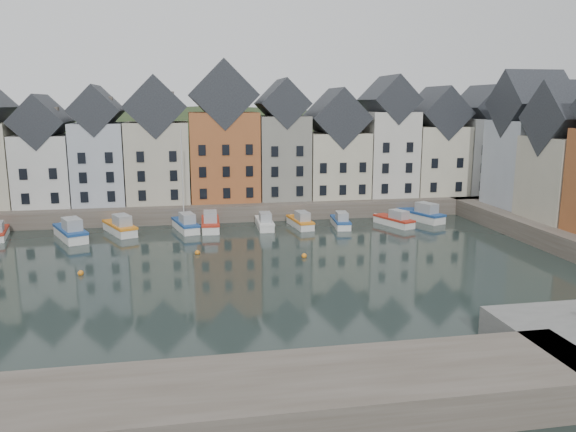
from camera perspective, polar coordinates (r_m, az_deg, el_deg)
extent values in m
plane|color=black|center=(47.99, -4.16, -6.14)|extent=(260.00, 260.00, 0.00)
cube|color=#4E463C|center=(76.86, -6.59, 1.25)|extent=(90.00, 16.00, 2.00)
cube|color=#4E463C|center=(27.60, -21.01, -18.57)|extent=(50.00, 6.00, 2.00)
ellipsoid|color=#1F3219|center=(106.69, -7.29, -6.39)|extent=(153.60, 70.40, 64.00)
sphere|color=black|center=(97.06, -15.84, 7.59)|extent=(5.77, 5.77, 5.77)
sphere|color=black|center=(110.49, 5.34, 8.08)|extent=(5.27, 5.27, 5.27)
sphere|color=black|center=(106.41, 9.93, 7.70)|extent=(5.07, 5.07, 5.07)
sphere|color=black|center=(102.71, 0.42, 7.71)|extent=(5.01, 5.01, 5.01)
sphere|color=black|center=(111.00, 7.14, 8.02)|extent=(5.21, 5.21, 5.21)
sphere|color=black|center=(104.56, -6.63, 7.98)|extent=(5.45, 5.45, 5.45)
sphere|color=black|center=(103.28, 14.19, 7.04)|extent=(4.49, 4.49, 4.49)
cube|color=silver|center=(75.94, -23.34, 4.32)|extent=(6.56, 8.00, 8.61)
cube|color=black|center=(75.53, -23.70, 8.78)|extent=(6.56, 8.16, 6.56)
cube|color=#ABB2BE|center=(74.66, -18.49, 5.10)|extent=(6.20, 8.00, 10.02)
cube|color=black|center=(74.29, -18.81, 10.12)|extent=(6.20, 8.16, 6.20)
cube|color=#B4AE98|center=(73.98, -13.02, 5.37)|extent=(7.70, 8.00, 10.08)
cube|color=black|center=(73.61, -13.26, 10.75)|extent=(7.70, 8.16, 7.70)
cube|color=#A2572E|center=(73.99, -6.54, 6.06)|extent=(8.69, 8.00, 11.28)
cube|color=black|center=(73.69, -6.68, 12.10)|extent=(8.69, 8.16, 8.69)
cube|color=gray|center=(74.91, -0.62, 6.00)|extent=(6.43, 8.00, 10.78)
cube|color=black|center=(74.58, -0.63, 11.35)|extent=(6.43, 8.16, 6.43)
cube|color=beige|center=(76.58, 4.80, 5.24)|extent=(7.88, 8.00, 8.56)
cube|color=black|center=(76.17, 4.88, 9.91)|extent=(7.88, 8.16, 7.88)
cube|color=beige|center=(78.67, 10.02, 6.27)|extent=(6.50, 8.00, 11.27)
cube|color=black|center=(78.37, 10.20, 11.55)|extent=(6.50, 8.16, 6.50)
cube|color=beige|center=(81.44, 14.65, 5.55)|extent=(7.23, 8.00, 9.32)
cube|color=black|center=(81.08, 14.88, 10.09)|extent=(7.23, 8.16, 7.23)
cube|color=silver|center=(84.50, 18.91, 5.85)|extent=(6.18, 8.00, 10.32)
cube|color=black|center=(84.19, 19.21, 10.38)|extent=(6.18, 8.16, 6.18)
cube|color=#ABB2BE|center=(74.36, 23.10, 4.90)|extent=(7.47, 8.00, 10.38)
cube|color=black|center=(74.00, 23.53, 10.41)|extent=(7.62, 8.00, 8.00)
cube|color=#B4AE98|center=(67.93, 26.72, 3.42)|extent=(8.14, 8.00, 8.89)
cube|color=black|center=(67.48, 27.21, 8.82)|extent=(8.30, 8.00, 8.00)
sphere|color=orange|center=(55.40, -9.19, -3.70)|extent=(0.50, 0.50, 0.50)
sphere|color=orange|center=(53.59, 1.66, -4.07)|extent=(0.50, 0.50, 0.50)
sphere|color=orange|center=(51.43, -20.32, -5.47)|extent=(0.50, 0.50, 0.50)
cube|color=silver|center=(65.13, -21.21, -1.84)|extent=(4.64, 7.07, 1.25)
cube|color=navy|center=(64.98, -21.26, -1.25)|extent=(4.80, 7.24, 0.28)
cube|color=#92969A|center=(63.87, -21.09, -0.82)|extent=(2.56, 3.14, 1.37)
cube|color=silver|center=(66.13, -16.71, -1.37)|extent=(4.36, 6.54, 1.16)
cube|color=orange|center=(66.00, -16.74, -0.84)|extent=(4.50, 6.69, 0.26)
cube|color=#92969A|center=(64.99, -16.51, -0.44)|extent=(2.39, 2.91, 1.26)
cube|color=silver|center=(65.94, -10.37, -1.12)|extent=(3.22, 6.28, 1.10)
cube|color=navy|center=(65.82, -10.38, -0.61)|extent=(3.35, 6.42, 0.25)
cube|color=#92969A|center=(64.84, -10.21, -0.24)|extent=(1.95, 2.68, 1.20)
cylinder|color=silver|center=(65.55, -10.67, 3.82)|extent=(0.14, 0.14, 11.04)
cube|color=silver|center=(66.03, -7.88, -1.01)|extent=(2.09, 6.40, 1.16)
cube|color=#B62B1A|center=(65.89, -7.90, -0.47)|extent=(2.20, 6.53, 0.26)
cube|color=#92969A|center=(64.84, -7.90, -0.10)|extent=(1.56, 2.58, 1.27)
cube|color=silver|center=(66.17, -2.41, -0.93)|extent=(1.77, 5.54, 1.01)
cube|color=silver|center=(66.06, -2.41, -0.46)|extent=(1.86, 5.65, 0.23)
cube|color=#92969A|center=(65.14, -2.33, -0.13)|extent=(1.33, 2.23, 1.10)
cube|color=silver|center=(66.68, 1.23, -0.82)|extent=(2.35, 5.71, 1.02)
cube|color=orange|center=(66.56, 1.24, -0.36)|extent=(2.46, 5.83, 0.23)
cube|color=#92969A|center=(65.68, 1.47, -0.03)|extent=(1.56, 2.36, 1.11)
cube|color=silver|center=(67.12, 5.35, -0.80)|extent=(2.08, 5.42, 0.97)
cube|color=navy|center=(67.01, 5.36, -0.36)|extent=(2.18, 5.53, 0.22)
cube|color=#92969A|center=(66.14, 5.49, -0.05)|extent=(1.43, 2.23, 1.06)
cube|color=silver|center=(68.59, 10.69, -0.68)|extent=(3.58, 5.79, 1.02)
cube|color=#B62B1A|center=(68.48, 10.70, -0.22)|extent=(3.70, 5.92, 0.23)
cube|color=#92969A|center=(67.77, 11.19, 0.12)|extent=(2.02, 2.54, 1.11)
cube|color=silver|center=(72.22, 13.30, -0.13)|extent=(4.23, 6.84, 1.20)
cube|color=navy|center=(72.09, 13.32, 0.38)|extent=(4.38, 7.00, 0.27)
cube|color=#92969A|center=(71.29, 13.90, 0.77)|extent=(2.39, 3.01, 1.31)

